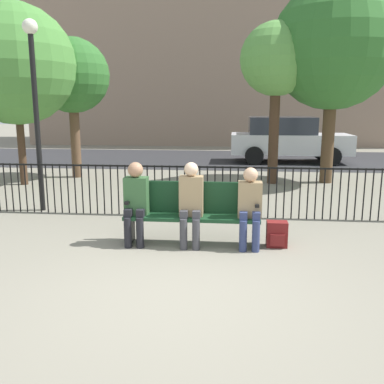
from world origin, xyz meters
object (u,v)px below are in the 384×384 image
at_px(seated_person_2, 250,203).
at_px(seated_person_1, 191,200).
at_px(tree_3, 15,65).
at_px(tree_2, 277,61).
at_px(lamp_post, 34,87).
at_px(seated_person_0, 136,199).
at_px(tree_1, 72,76).
at_px(backpack, 277,234).
at_px(parked_car_0, 287,139).
at_px(park_bench, 193,211).
at_px(tree_0, 334,47).

bearing_deg(seated_person_2, seated_person_1, 179.76).
bearing_deg(tree_3, seated_person_2, -38.43).
bearing_deg(tree_3, tree_2, 7.20).
distance_m(seated_person_1, lamp_post, 4.03).
bearing_deg(lamp_post, seated_person_0, -39.06).
relative_size(tree_1, tree_3, 0.86).
distance_m(seated_person_1, backpack, 1.35).
distance_m(seated_person_0, parked_car_0, 10.24).
bearing_deg(park_bench, lamp_post, 150.86).
distance_m(seated_person_2, tree_3, 7.63).
bearing_deg(lamp_post, tree_1, 100.82).
distance_m(seated_person_1, tree_2, 6.08).
xyz_separation_m(tree_0, lamp_post, (-6.20, -3.70, -1.10)).
xyz_separation_m(backpack, tree_2, (0.37, 5.25, 2.94)).
bearing_deg(backpack, parked_car_0, 82.52).
xyz_separation_m(tree_1, tree_3, (-0.96, -1.28, 0.21)).
distance_m(tree_0, tree_3, 7.99).
relative_size(tree_2, lamp_post, 1.14).
bearing_deg(seated_person_1, seated_person_2, -0.24).
bearing_deg(lamp_post, tree_3, 122.95).
height_order(park_bench, tree_0, tree_0).
xyz_separation_m(tree_2, parked_car_0, (0.89, 4.36, -2.28)).
xyz_separation_m(park_bench, backpack, (1.24, -0.05, -0.31)).
relative_size(tree_2, tree_3, 0.91).
bearing_deg(tree_3, parked_car_0, 35.14).
xyz_separation_m(seated_person_1, tree_1, (-3.88, 5.78, 2.12)).
xyz_separation_m(seated_person_2, tree_0, (2.22, 5.59, 2.82)).
bearing_deg(seated_person_2, tree_2, 81.68).
relative_size(tree_3, parked_car_0, 1.07).
bearing_deg(tree_2, backpack, -94.06).
height_order(seated_person_2, parked_car_0, parked_car_0).
height_order(tree_1, tree_2, tree_2).
xyz_separation_m(seated_person_2, backpack, (0.41, 0.08, -0.47)).
bearing_deg(seated_person_1, tree_3, 137.03).
bearing_deg(lamp_post, seated_person_2, -25.35).
xyz_separation_m(seated_person_0, lamp_post, (-2.32, 1.88, 1.68)).
height_order(tree_2, lamp_post, tree_2).
relative_size(seated_person_0, tree_1, 0.32).
distance_m(seated_person_1, tree_0, 6.95).
relative_size(seated_person_0, parked_car_0, 0.29).
xyz_separation_m(seated_person_1, backpack, (1.25, 0.08, -0.50)).
height_order(park_bench, seated_person_1, seated_person_1).
xyz_separation_m(tree_2, lamp_post, (-4.77, -3.44, -0.75)).
relative_size(seated_person_0, lamp_post, 0.34).
distance_m(tree_3, parked_car_0, 9.25).
distance_m(park_bench, seated_person_2, 0.86).
bearing_deg(tree_0, park_bench, -119.25).
relative_size(park_bench, parked_car_0, 0.47).
relative_size(seated_person_2, backpack, 3.11).
bearing_deg(seated_person_1, tree_0, 61.23).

